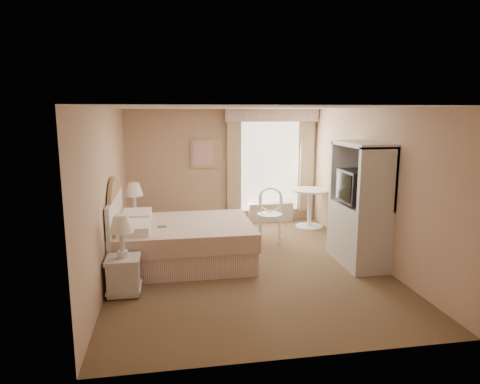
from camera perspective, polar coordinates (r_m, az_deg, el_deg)
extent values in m
cube|color=brown|center=(7.06, 0.80, -9.57)|extent=(4.20, 5.50, 0.01)
cube|color=silver|center=(6.62, 0.85, 11.17)|extent=(4.20, 5.50, 0.01)
cube|color=tan|center=(9.42, -2.23, 3.38)|extent=(4.20, 0.01, 2.50)
cube|color=tan|center=(4.13, 7.83, -6.20)|extent=(4.20, 0.01, 2.50)
cube|color=tan|center=(6.68, -17.18, -0.08)|extent=(0.01, 5.50, 2.50)
cube|color=tan|center=(7.40, 17.03, 0.93)|extent=(0.01, 5.50, 2.50)
cube|color=white|center=(9.58, 4.05, 3.49)|extent=(1.30, 0.02, 2.00)
cube|color=#C7AF8B|center=(9.37, -0.83, 3.35)|extent=(0.30, 0.08, 2.05)
cube|color=#C7AF8B|center=(9.76, 8.86, 3.52)|extent=(0.30, 0.08, 2.05)
cube|color=tan|center=(9.42, 4.27, 10.20)|extent=(2.05, 0.20, 0.28)
cube|color=beige|center=(9.68, 4.09, -2.70)|extent=(1.00, 0.22, 0.42)
cube|color=tan|center=(9.31, -4.98, 5.13)|extent=(0.52, 0.03, 0.62)
cube|color=beige|center=(9.29, -4.97, 5.11)|extent=(0.42, 0.02, 0.52)
cube|color=tan|center=(7.13, -7.57, -7.86)|extent=(2.17, 1.65, 0.37)
cube|color=beige|center=(7.04, -7.64, -5.30)|extent=(2.23, 1.72, 0.29)
cube|color=white|center=(6.62, -13.99, -4.69)|extent=(0.47, 0.64, 0.14)
cube|color=white|center=(7.38, -13.55, -3.09)|extent=(0.47, 0.64, 0.14)
cube|color=#258949|center=(6.85, -10.36, -4.53)|extent=(0.14, 0.10, 0.01)
cube|color=silver|center=(7.07, -16.22, -5.13)|extent=(0.06, 1.76, 1.14)
cylinder|color=#9F7E54|center=(7.04, -16.26, -4.32)|extent=(0.05, 1.56, 1.56)
cube|color=silver|center=(6.09, -15.23, -10.87)|extent=(0.41, 0.41, 0.45)
cube|color=silver|center=(6.01, -15.35, -8.64)|extent=(0.45, 0.45, 0.05)
cube|color=silver|center=(6.15, -15.16, -12.20)|extent=(0.45, 0.45, 0.04)
cylinder|color=silver|center=(5.98, -15.38, -7.99)|extent=(0.14, 0.14, 0.09)
cylinder|color=silver|center=(5.93, -15.47, -6.34)|extent=(0.06, 0.06, 0.36)
cone|color=white|center=(5.87, -15.58, -4.07)|extent=(0.32, 0.32, 0.23)
cube|color=silver|center=(8.31, -13.74, -4.92)|extent=(0.43, 0.43, 0.47)
cube|color=silver|center=(8.24, -13.82, -3.16)|extent=(0.47, 0.47, 0.06)
cube|color=silver|center=(8.35, -13.69, -5.98)|extent=(0.47, 0.47, 0.05)
cylinder|color=silver|center=(8.22, -13.84, -2.66)|extent=(0.15, 0.15, 0.09)
cylinder|color=silver|center=(8.18, -13.90, -1.38)|extent=(0.07, 0.07, 0.38)
cone|color=white|center=(8.14, -13.98, 0.37)|extent=(0.34, 0.34, 0.24)
cylinder|color=silver|center=(9.33, 9.19, -4.54)|extent=(0.58, 0.58, 0.03)
cylinder|color=silver|center=(9.24, 9.26, -2.16)|extent=(0.09, 0.09, 0.78)
cylinder|color=silver|center=(9.16, 9.34, 0.22)|extent=(0.78, 0.78, 0.04)
cylinder|color=silver|center=(8.08, 2.57, -5.11)|extent=(0.04, 0.04, 0.49)
cylinder|color=silver|center=(8.05, 5.22, -5.20)|extent=(0.04, 0.04, 0.49)
cylinder|color=silver|center=(8.43, 2.80, -4.43)|extent=(0.04, 0.04, 0.49)
cylinder|color=silver|center=(8.41, 5.33, -4.51)|extent=(0.04, 0.04, 0.49)
cylinder|color=silver|center=(8.18, 4.00, -3.07)|extent=(0.60, 0.60, 0.04)
torus|color=silver|center=(8.27, 4.10, -1.05)|extent=(0.49, 0.25, 0.47)
cylinder|color=silver|center=(8.33, 2.83, -1.34)|extent=(0.04, 0.04, 0.44)
cylinder|color=silver|center=(8.30, 5.39, -1.40)|extent=(0.04, 0.04, 0.44)
cube|color=silver|center=(7.22, 15.48, -5.45)|extent=(0.59, 1.19, 0.97)
cube|color=silver|center=(6.53, 17.93, 1.49)|extent=(0.59, 0.09, 0.97)
cube|color=silver|center=(7.51, 14.08, 2.83)|extent=(0.59, 0.09, 0.97)
cube|color=silver|center=(6.97, 16.07, 6.16)|extent=(0.59, 1.19, 0.06)
cube|color=silver|center=(7.14, 17.87, 2.24)|extent=(0.04, 1.19, 0.97)
cube|color=black|center=(7.04, 15.64, 0.73)|extent=(0.52, 0.65, 0.52)
cube|color=black|center=(6.93, 13.70, 0.67)|extent=(0.02, 0.54, 0.43)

